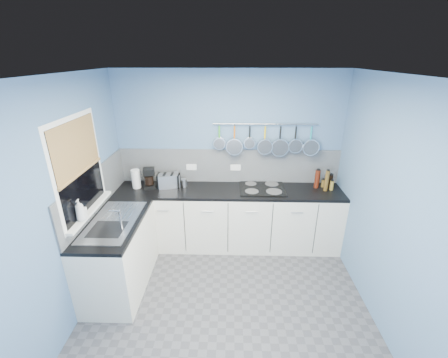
{
  "coord_description": "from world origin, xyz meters",
  "views": [
    {
      "loc": [
        0.04,
        -2.59,
        2.65
      ],
      "look_at": [
        -0.05,
        0.75,
        1.25
      ],
      "focal_mm": 23.69,
      "sensor_mm": 36.0,
      "label": 1
    }
  ],
  "objects_px": {
    "soap_bottle_b": "(82,211)",
    "canister": "(184,183)",
    "soap_bottle_a": "(80,210)",
    "paper_towel": "(136,179)",
    "toaster": "(169,181)",
    "hob": "(262,188)",
    "coffee_maker": "(149,178)"
  },
  "relations": [
    {
      "from": "soap_bottle_b",
      "to": "canister",
      "type": "xyz_separation_m",
      "value": [
        0.89,
        1.19,
        -0.18
      ]
    },
    {
      "from": "coffee_maker",
      "to": "toaster",
      "type": "distance_m",
      "value": 0.27
    },
    {
      "from": "hob",
      "to": "toaster",
      "type": "bearing_deg",
      "value": 179.22
    },
    {
      "from": "soap_bottle_a",
      "to": "canister",
      "type": "bearing_deg",
      "value": 53.94
    },
    {
      "from": "toaster",
      "to": "canister",
      "type": "xyz_separation_m",
      "value": [
        0.22,
        0.02,
        -0.04
      ]
    },
    {
      "from": "paper_towel",
      "to": "hob",
      "type": "bearing_deg",
      "value": 0.78
    },
    {
      "from": "soap_bottle_b",
      "to": "paper_towel",
      "type": "distance_m",
      "value": 1.15
    },
    {
      "from": "paper_towel",
      "to": "coffee_maker",
      "type": "relative_size",
      "value": 0.94
    },
    {
      "from": "hob",
      "to": "soap_bottle_b",
      "type": "bearing_deg",
      "value": -150.19
    },
    {
      "from": "hob",
      "to": "soap_bottle_a",
      "type": "bearing_deg",
      "value": -149.38
    },
    {
      "from": "coffee_maker",
      "to": "canister",
      "type": "relative_size",
      "value": 2.46
    },
    {
      "from": "soap_bottle_a",
      "to": "soap_bottle_b",
      "type": "bearing_deg",
      "value": 90.0
    },
    {
      "from": "soap_bottle_b",
      "to": "coffee_maker",
      "type": "height_order",
      "value": "soap_bottle_b"
    },
    {
      "from": "paper_towel",
      "to": "hob",
      "type": "height_order",
      "value": "paper_towel"
    },
    {
      "from": "soap_bottle_a",
      "to": "hob",
      "type": "bearing_deg",
      "value": 30.62
    },
    {
      "from": "toaster",
      "to": "hob",
      "type": "xyz_separation_m",
      "value": [
        1.34,
        -0.02,
        -0.09
      ]
    },
    {
      "from": "coffee_maker",
      "to": "toaster",
      "type": "relative_size",
      "value": 0.97
    },
    {
      "from": "soap_bottle_a",
      "to": "paper_towel",
      "type": "distance_m",
      "value": 1.19
    },
    {
      "from": "coffee_maker",
      "to": "hob",
      "type": "relative_size",
      "value": 0.45
    },
    {
      "from": "hob",
      "to": "canister",
      "type": "bearing_deg",
      "value": 178.23
    },
    {
      "from": "soap_bottle_b",
      "to": "canister",
      "type": "distance_m",
      "value": 1.49
    },
    {
      "from": "hob",
      "to": "paper_towel",
      "type": "bearing_deg",
      "value": -179.22
    },
    {
      "from": "soap_bottle_a",
      "to": "paper_towel",
      "type": "xyz_separation_m",
      "value": [
        0.22,
        1.16,
        -0.13
      ]
    },
    {
      "from": "soap_bottle_b",
      "to": "paper_towel",
      "type": "height_order",
      "value": "soap_bottle_b"
    },
    {
      "from": "paper_towel",
      "to": "canister",
      "type": "bearing_deg",
      "value": 5.0
    },
    {
      "from": "paper_towel",
      "to": "canister",
      "type": "distance_m",
      "value": 0.68
    },
    {
      "from": "soap_bottle_a",
      "to": "paper_towel",
      "type": "bearing_deg",
      "value": 79.42
    },
    {
      "from": "coffee_maker",
      "to": "canister",
      "type": "bearing_deg",
      "value": -3.87
    },
    {
      "from": "soap_bottle_b",
      "to": "paper_towel",
      "type": "relative_size",
      "value": 0.64
    },
    {
      "from": "soap_bottle_a",
      "to": "canister",
      "type": "distance_m",
      "value": 1.53
    },
    {
      "from": "soap_bottle_b",
      "to": "hob",
      "type": "distance_m",
      "value": 2.33
    },
    {
      "from": "toaster",
      "to": "soap_bottle_b",
      "type": "bearing_deg",
      "value": -135.73
    }
  ]
}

